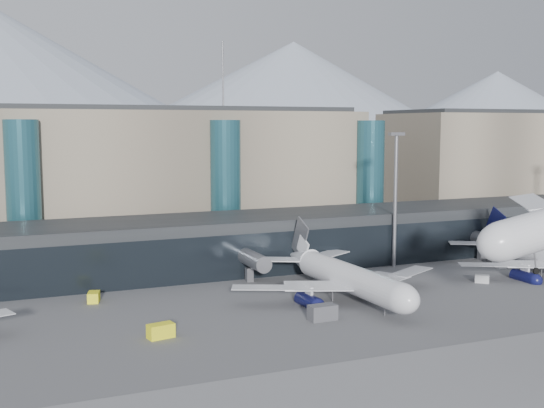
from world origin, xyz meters
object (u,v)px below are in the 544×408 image
at_px(jet_parked_mid, 338,266).
at_px(jet_parked_right, 543,248).
at_px(veh_b, 94,297).
at_px(veh_g, 482,279).
at_px(veh_h, 161,331).
at_px(veh_c, 322,312).
at_px(veh_d, 499,263).
at_px(lightmast_mid, 395,192).

distance_m(jet_parked_mid, jet_parked_right, 42.04).
height_order(jet_parked_right, veh_b, jet_parked_right).
height_order(jet_parked_right, veh_g, jet_parked_right).
distance_m(jet_parked_mid, veh_g, 27.33).
bearing_deg(veh_b, veh_h, -151.19).
bearing_deg(veh_c, veh_d, 19.55).
height_order(lightmast_mid, veh_g, lightmast_mid).
xyz_separation_m(lightmast_mid, jet_parked_right, (21.70, -15.47, -9.82)).
bearing_deg(veh_g, veh_h, -129.53).
distance_m(lightmast_mid, veh_d, 24.14).
bearing_deg(veh_h, veh_c, -12.81).
relative_size(jet_parked_right, veh_g, 16.14).
height_order(jet_parked_mid, jet_parked_right, jet_parked_mid).
relative_size(veh_b, veh_h, 0.81).
relative_size(veh_b, veh_d, 0.86).
xyz_separation_m(lightmast_mid, veh_c, (-28.96, -26.91, -13.34)).
height_order(lightmast_mid, veh_h, lightmast_mid).
distance_m(jet_parked_mid, veh_b, 38.28).
bearing_deg(veh_d, lightmast_mid, 83.86).
distance_m(veh_b, veh_h, 22.04).
relative_size(veh_b, veh_c, 0.70).
bearing_deg(veh_g, lightmast_mid, 152.84).
bearing_deg(veh_g, veh_b, -149.34).
distance_m(veh_d, veh_h, 71.99).
height_order(lightmast_mid, veh_c, lightmast_mid).
height_order(jet_parked_mid, veh_h, jet_parked_mid).
distance_m(lightmast_mid, jet_parked_right, 28.40).
relative_size(lightmast_mid, veh_h, 7.71).
bearing_deg(jet_parked_right, veh_h, 99.16).
bearing_deg(veh_b, lightmast_mid, -70.38).
bearing_deg(veh_b, jet_parked_right, -82.91).
distance_m(jet_parked_right, veh_c, 52.05).
xyz_separation_m(jet_parked_right, veh_g, (-15.07, -1.83, -3.92)).
bearing_deg(lightmast_mid, veh_g, -69.02).
bearing_deg(jet_parked_right, veh_c, 103.63).
relative_size(jet_parked_mid, jet_parked_right, 1.01).
height_order(veh_c, veh_h, veh_c).
bearing_deg(jet_parked_mid, veh_c, 140.95).
bearing_deg(jet_parked_right, veh_g, 97.83).
xyz_separation_m(jet_parked_mid, veh_c, (-8.61, -11.47, -3.59)).
xyz_separation_m(jet_parked_mid, jet_parked_right, (42.04, -0.02, -0.07)).
height_order(veh_g, veh_h, veh_h).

